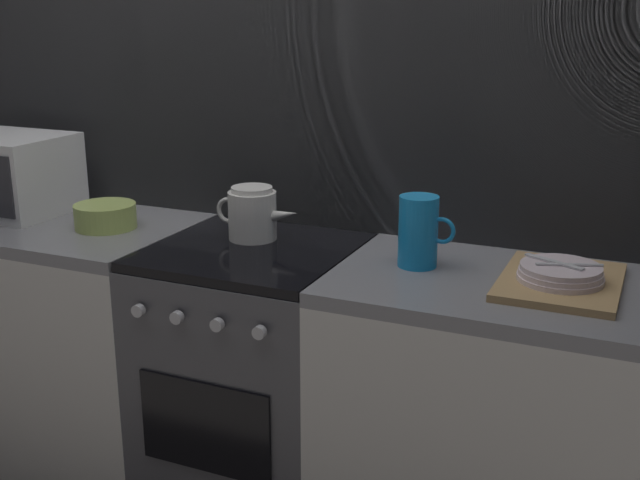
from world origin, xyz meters
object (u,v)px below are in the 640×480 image
at_px(microwave, 2,173).
at_px(mixing_bowl, 104,216).
at_px(dish_pile, 560,278).
at_px(stove_unit, 255,383).
at_px(kettle, 253,214).
at_px(pitcher, 419,231).

xyz_separation_m(microwave, mixing_bowl, (0.47, -0.05, -0.10)).
bearing_deg(mixing_bowl, dish_pile, 0.86).
distance_m(stove_unit, mixing_bowl, 0.73).
bearing_deg(stove_unit, microwave, 177.58).
relative_size(stove_unit, microwave, 1.96).
distance_m(stove_unit, kettle, 0.54).
height_order(microwave, kettle, microwave).
xyz_separation_m(kettle, pitcher, (0.55, -0.05, 0.02)).
relative_size(pitcher, dish_pile, 0.50).
xyz_separation_m(stove_unit, mixing_bowl, (-0.54, -0.00, 0.49)).
xyz_separation_m(stove_unit, dish_pile, (0.90, 0.02, 0.47)).
bearing_deg(pitcher, mixing_bowl, -177.99).
bearing_deg(dish_pile, microwave, 179.26).
bearing_deg(stove_unit, dish_pile, 1.16).
bearing_deg(mixing_bowl, stove_unit, 0.36).
bearing_deg(dish_pile, mixing_bowl, -179.14).
bearing_deg(dish_pile, stove_unit, -178.84).
bearing_deg(kettle, microwave, -177.62).
relative_size(stove_unit, mixing_bowl, 4.50).
xyz_separation_m(stove_unit, microwave, (-1.02, 0.04, 0.59)).
height_order(stove_unit, kettle, kettle).
distance_m(mixing_bowl, dish_pile, 1.44).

